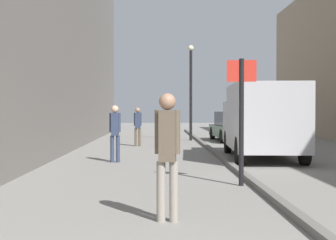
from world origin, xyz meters
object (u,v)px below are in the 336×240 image
at_px(pedestrian_main_foreground, 167,148).
at_px(pedestrian_far_crossing, 115,129).
at_px(pedestrian_mid_block, 138,124).
at_px(street_sign_post, 241,110).
at_px(lamp_post, 191,86).
at_px(delivery_van, 262,119).
at_px(parked_car, 234,127).

height_order(pedestrian_main_foreground, pedestrian_far_crossing, pedestrian_main_foreground).
relative_size(pedestrian_main_foreground, pedestrian_mid_block, 1.09).
bearing_deg(pedestrian_main_foreground, pedestrian_mid_block, 100.41).
distance_m(pedestrian_far_crossing, street_sign_post, 5.31).
bearing_deg(pedestrian_far_crossing, street_sign_post, -55.37).
bearing_deg(lamp_post, pedestrian_mid_block, -124.19).
distance_m(pedestrian_main_foreground, pedestrian_far_crossing, 7.58).
bearing_deg(lamp_post, delivery_van, -79.22).
bearing_deg(lamp_post, street_sign_post, -89.69).
xyz_separation_m(pedestrian_main_foreground, delivery_van, (3.16, 8.45, 0.22)).
height_order(pedestrian_main_foreground, delivery_van, delivery_van).
bearing_deg(parked_car, street_sign_post, -101.12).
height_order(parked_car, lamp_post, lamp_post).
relative_size(pedestrian_far_crossing, street_sign_post, 0.65).
bearing_deg(pedestrian_mid_block, pedestrian_far_crossing, -89.68).
height_order(delivery_van, lamp_post, lamp_post).
xyz_separation_m(pedestrian_mid_block, delivery_van, (4.16, -5.06, 0.31)).
height_order(pedestrian_main_foreground, parked_car, pedestrian_main_foreground).
xyz_separation_m(pedestrian_mid_block, street_sign_post, (2.57, -10.42, 0.60)).
bearing_deg(parked_car, pedestrian_main_foreground, -104.82).
bearing_deg(lamp_post, pedestrian_main_foreground, -94.97).
relative_size(delivery_van, lamp_post, 1.14).
relative_size(parked_car, lamp_post, 0.90).
height_order(pedestrian_far_crossing, delivery_van, delivery_van).
xyz_separation_m(pedestrian_far_crossing, lamp_post, (2.90, 9.74, 1.75)).
distance_m(pedestrian_far_crossing, lamp_post, 10.31).
relative_size(pedestrian_main_foreground, parked_car, 0.42).
relative_size(pedestrian_far_crossing, parked_car, 0.39).
height_order(parked_car, street_sign_post, street_sign_post).
bearing_deg(lamp_post, parked_car, -11.45).
relative_size(pedestrian_mid_block, delivery_van, 0.30).
height_order(delivery_van, street_sign_post, street_sign_post).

